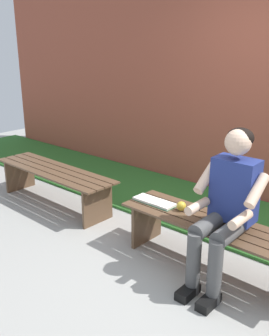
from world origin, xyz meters
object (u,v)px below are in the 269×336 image
object	(u,v)px
person_seated	(226,204)
book_open	(154,202)
bench_near	(214,234)
bench_far	(54,178)
apple	(181,206)

from	to	relation	value
person_seated	book_open	xyz separation A→B (m)	(0.77, -0.10, -0.23)
person_seated	bench_near	bearing A→B (deg)	-36.24
bench_far	book_open	xyz separation A→B (m)	(-1.49, -0.00, 0.11)
bench_near	person_seated	bearing A→B (deg)	143.76
apple	book_open	bearing A→B (deg)	3.83
book_open	bench_near	bearing A→B (deg)	-178.88
book_open	person_seated	bearing A→B (deg)	173.75
person_seated	bench_far	bearing A→B (deg)	-2.52
person_seated	apple	distance (m)	0.54
person_seated	book_open	distance (m)	0.81
bench_far	apple	bearing A→B (deg)	-179.35
bench_near	apple	world-z (taller)	apple
person_seated	apple	xyz separation A→B (m)	(0.48, -0.12, -0.20)
bench_far	person_seated	world-z (taller)	person_seated
bench_far	book_open	size ratio (longest dim) A/B	4.19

